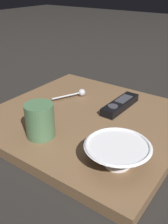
# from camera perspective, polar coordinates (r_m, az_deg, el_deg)

# --- Properties ---
(ground_plane) EXTENTS (6.00, 6.00, 0.00)m
(ground_plane) POSITION_cam_1_polar(r_m,az_deg,el_deg) (0.86, 0.75, -2.69)
(ground_plane) COLOR black
(table) EXTENTS (0.61, 0.57, 0.03)m
(table) POSITION_cam_1_polar(r_m,az_deg,el_deg) (0.85, 0.76, -1.76)
(table) COLOR brown
(table) RESTS_ON ground
(cereal_bowl) EXTENTS (0.16, 0.16, 0.06)m
(cereal_bowl) POSITION_cam_1_polar(r_m,az_deg,el_deg) (0.62, 7.48, -9.00)
(cereal_bowl) COLOR silver
(cereal_bowl) RESTS_ON table
(coffee_mug) EXTENTS (0.08, 0.08, 0.10)m
(coffee_mug) POSITION_cam_1_polar(r_m,az_deg,el_deg) (0.72, -9.84, -1.88)
(coffee_mug) COLOR #4C724C
(coffee_mug) RESTS_ON table
(teaspoon) EXTENTS (0.07, 0.13, 0.03)m
(teaspoon) POSITION_cam_1_polar(r_m,az_deg,el_deg) (0.97, -1.07, 4.29)
(teaspoon) COLOR silver
(teaspoon) RESTS_ON table
(tv_remote_near) EXTENTS (0.05, 0.18, 0.03)m
(tv_remote_near) POSITION_cam_1_polar(r_m,az_deg,el_deg) (0.89, 8.10, 1.67)
(tv_remote_near) COLOR black
(tv_remote_near) RESTS_ON table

